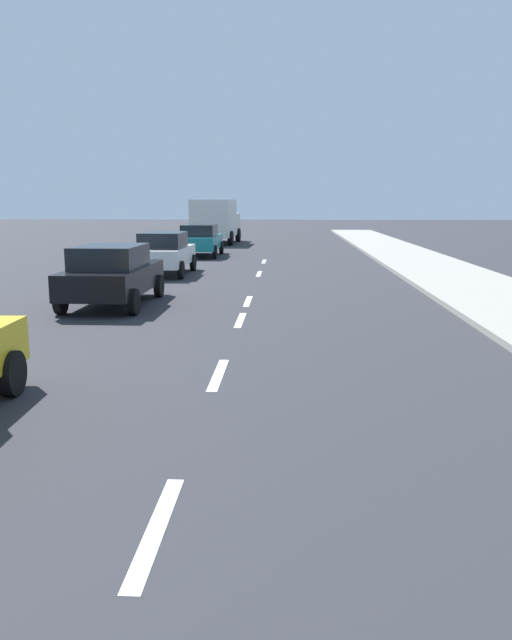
{
  "coord_description": "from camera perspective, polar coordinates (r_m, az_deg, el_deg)",
  "views": [
    {
      "loc": [
        1.06,
        4.25,
        2.65
      ],
      "look_at": [
        0.65,
        12.33,
        1.1
      ],
      "focal_mm": 34.57,
      "sensor_mm": 36.0,
      "label": 1
    }
  ],
  "objects": [
    {
      "name": "lane_stripe_4",
      "position": [
        14.06,
        -1.46,
        0.0
      ],
      "size": [
        0.16,
        1.8,
        0.01
      ],
      "primitive_type": "cube",
      "color": "white",
      "rests_on": "ground"
    },
    {
      "name": "parked_car_black",
      "position": [
        16.39,
        -13.15,
        4.22
      ],
      "size": [
        1.97,
        4.22,
        1.57
      ],
      "rotation": [
        0.0,
        0.0,
        -0.01
      ],
      "color": "black",
      "rests_on": "ground"
    },
    {
      "name": "delivery_truck",
      "position": [
        40.45,
        -3.75,
        9.21
      ],
      "size": [
        2.87,
        6.33,
        2.8
      ],
      "rotation": [
        0.0,
        0.0,
        -0.04
      ],
      "color": "beige",
      "rests_on": "ground"
    },
    {
      "name": "parked_car_white",
      "position": [
        23.13,
        -8.49,
        6.24
      ],
      "size": [
        1.88,
        4.0,
        1.57
      ],
      "rotation": [
        0.0,
        0.0,
        -0.01
      ],
      "color": "white",
      "rests_on": "ground"
    },
    {
      "name": "lane_stripe_5",
      "position": [
        16.74,
        -0.75,
        1.76
      ],
      "size": [
        0.16,
        1.8,
        0.01
      ],
      "primitive_type": "cube",
      "color": "white",
      "rests_on": "ground"
    },
    {
      "name": "lane_stripe_3",
      "position": [
        9.67,
        -3.5,
        -5.04
      ],
      "size": [
        0.16,
        1.8,
        0.01
      ],
      "primitive_type": "cube",
      "color": "white",
      "rests_on": "ground"
    },
    {
      "name": "lane_stripe_7",
      "position": [
        28.07,
        0.75,
        5.44
      ],
      "size": [
        0.16,
        1.8,
        0.01
      ],
      "primitive_type": "cube",
      "color": "white",
      "rests_on": "ground"
    },
    {
      "name": "parked_car_teal",
      "position": [
        30.91,
        -5.2,
        7.45
      ],
      "size": [
        1.98,
        4.26,
        1.57
      ],
      "rotation": [
        0.0,
        0.0,
        -0.0
      ],
      "color": "#14727A",
      "rests_on": "ground"
    },
    {
      "name": "lane_stripe_6",
      "position": [
        23.21,
        0.28,
        4.31
      ],
      "size": [
        0.16,
        1.8,
        0.01
      ],
      "primitive_type": "cube",
      "color": "white",
      "rests_on": "ground"
    },
    {
      "name": "ground_plane",
      "position": [
        16.0,
        -0.92,
        1.32
      ],
      "size": [
        160.0,
        160.0,
        0.0
      ],
      "primitive_type": "plane",
      "color": "#2D2D33"
    },
    {
      "name": "lane_stripe_2",
      "position": [
        5.43,
        -9.2,
        -18.45
      ],
      "size": [
        0.16,
        1.8,
        0.01
      ],
      "primitive_type": "cube",
      "color": "white",
      "rests_on": "ground"
    },
    {
      "name": "sidewalk_strip",
      "position": [
        18.86,
        20.9,
        2.27
      ],
      "size": [
        3.6,
        80.0,
        0.14
      ],
      "primitive_type": "cube",
      "color": "#9E998E",
      "rests_on": "ground"
    }
  ]
}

